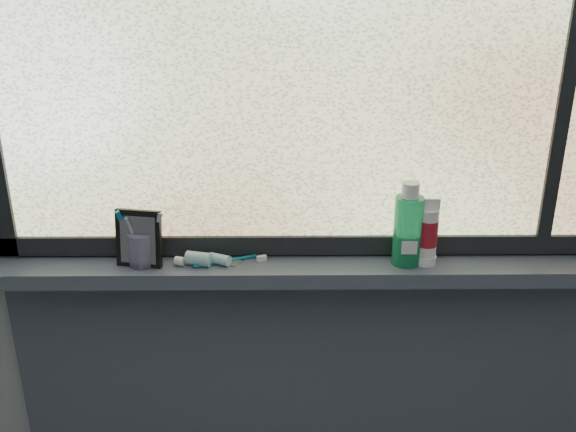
{
  "coord_description": "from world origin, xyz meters",
  "views": [
    {
      "loc": [
        -0.07,
        -0.23,
        1.74
      ],
      "look_at": [
        -0.06,
        1.05,
        1.22
      ],
      "focal_mm": 40.0,
      "sensor_mm": 36.0,
      "label": 1
    }
  ],
  "objects_px": {
    "toothbrush_cup": "(141,249)",
    "mouthwash_bottle": "(408,224)",
    "cream_tube": "(428,230)",
    "vanity_mirror": "(139,238)"
  },
  "relations": [
    {
      "from": "vanity_mirror",
      "to": "cream_tube",
      "type": "distance_m",
      "value": 0.72
    },
    {
      "from": "cream_tube",
      "to": "toothbrush_cup",
      "type": "bearing_deg",
      "value": -179.79
    },
    {
      "from": "toothbrush_cup",
      "to": "mouthwash_bottle",
      "type": "xyz_separation_m",
      "value": [
        0.66,
        0.0,
        0.06
      ]
    },
    {
      "from": "vanity_mirror",
      "to": "cream_tube",
      "type": "xyz_separation_m",
      "value": [
        0.72,
        0.0,
        0.02
      ]
    },
    {
      "from": "mouthwash_bottle",
      "to": "vanity_mirror",
      "type": "bearing_deg",
      "value": -179.82
    },
    {
      "from": "mouthwash_bottle",
      "to": "cream_tube",
      "type": "height_order",
      "value": "mouthwash_bottle"
    },
    {
      "from": "mouthwash_bottle",
      "to": "cream_tube",
      "type": "relative_size",
      "value": 1.43
    },
    {
      "from": "toothbrush_cup",
      "to": "mouthwash_bottle",
      "type": "relative_size",
      "value": 0.49
    },
    {
      "from": "vanity_mirror",
      "to": "toothbrush_cup",
      "type": "height_order",
      "value": "vanity_mirror"
    },
    {
      "from": "vanity_mirror",
      "to": "toothbrush_cup",
      "type": "xyz_separation_m",
      "value": [
        0.0,
        -0.0,
        -0.03
      ]
    }
  ]
}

